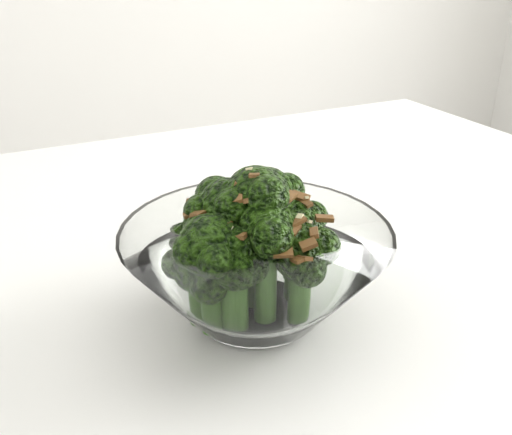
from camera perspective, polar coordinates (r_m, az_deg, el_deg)
name	(u,v)px	position (r m, az deg, el deg)	size (l,w,h in m)	color
table	(191,311)	(0.60, -6.55, -9.26)	(1.31, 0.97, 0.75)	white
broccoli_dish	(254,261)	(0.45, -0.19, -4.38)	(0.21, 0.21, 0.13)	white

